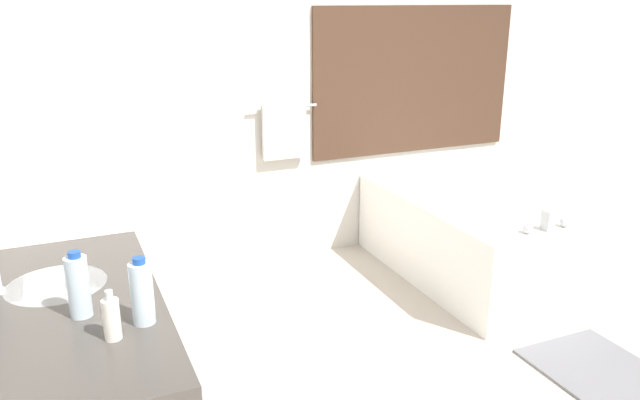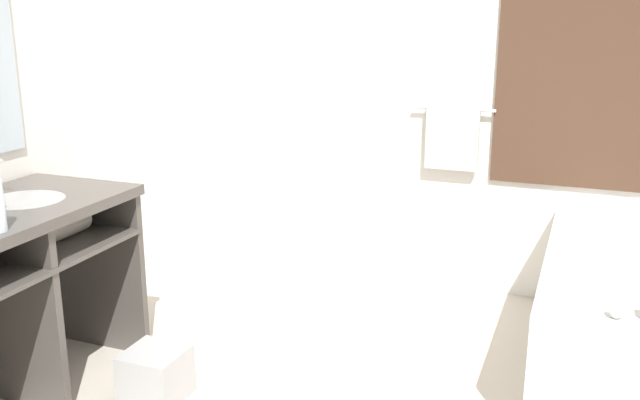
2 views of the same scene
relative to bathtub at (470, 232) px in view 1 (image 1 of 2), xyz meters
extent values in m
cube|color=white|center=(-0.79, 0.85, 1.03)|extent=(7.40, 0.06, 2.70)
cube|color=#4C3323|center=(0.00, 0.80, 0.96)|extent=(1.70, 0.02, 1.10)
cylinder|color=silver|center=(-1.09, 0.78, 0.83)|extent=(0.50, 0.02, 0.02)
cube|color=beige|center=(-1.09, 0.77, 0.66)|extent=(0.32, 0.04, 0.40)
cube|color=#4C4742|center=(-2.65, -1.28, 0.56)|extent=(0.66, 1.25, 0.05)
cube|color=#4C4742|center=(-2.65, -1.28, 0.36)|extent=(0.63, 1.19, 0.02)
cylinder|color=white|center=(-2.65, -1.09, 0.53)|extent=(0.35, 0.35, 0.11)
cube|color=#4C4742|center=(-2.65, -0.68, 0.11)|extent=(0.61, 0.04, 0.86)
cylinder|color=beige|center=(-2.60, -1.59, 0.43)|extent=(0.13, 0.34, 0.13)
cylinder|color=beige|center=(-2.60, -0.97, 0.43)|extent=(0.13, 0.34, 0.13)
cube|color=silver|center=(-2.79, -1.09, 0.76)|extent=(0.07, 0.01, 0.01)
cube|color=white|center=(0.00, 0.00, -0.03)|extent=(0.90, 1.61, 0.58)
ellipsoid|color=white|center=(0.00, 0.00, 0.11)|extent=(0.65, 1.16, 0.30)
cube|color=silver|center=(0.00, -0.71, 0.32)|extent=(0.04, 0.07, 0.12)
sphere|color=silver|center=(-0.14, -0.71, 0.29)|extent=(0.06, 0.06, 0.06)
sphere|color=silver|center=(0.14, -0.71, 0.29)|extent=(0.06, 0.06, 0.06)
cylinder|color=silver|center=(-2.58, -1.37, 0.69)|extent=(0.07, 0.07, 0.20)
cylinder|color=#1E4CA8|center=(-2.58, -1.37, 0.80)|extent=(0.04, 0.04, 0.02)
cylinder|color=silver|center=(-2.40, -1.50, 0.69)|extent=(0.07, 0.07, 0.20)
cylinder|color=#1E4CA8|center=(-2.40, -1.50, 0.80)|extent=(0.04, 0.04, 0.02)
cylinder|color=white|center=(-2.50, -1.56, 0.65)|extent=(0.05, 0.05, 0.13)
cylinder|color=silver|center=(-2.50, -1.56, 0.73)|extent=(0.02, 0.02, 0.03)
cube|color=slate|center=(-0.11, -1.32, -0.31)|extent=(0.57, 0.71, 0.02)
camera|label=1|loc=(-2.59, -3.31, 1.56)|focal=35.00mm
camera|label=2|loc=(-0.29, -3.49, 1.43)|focal=40.00mm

